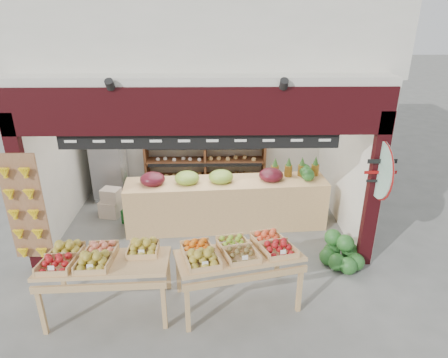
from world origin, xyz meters
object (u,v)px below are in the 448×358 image
display_table_left (98,259)px  display_table_right (237,252)px  back_shelving (205,144)px  cardboard_stack (122,207)px  refrigerator (109,156)px  mid_counter (226,202)px  watermelon_pile (341,254)px

display_table_left → display_table_right: (1.93, 0.12, 0.01)m
back_shelving → cardboard_stack: size_ratio=2.68×
refrigerator → display_table_left: bearing=-89.0°
back_shelving → cardboard_stack: back_shelving is taller
mid_counter → display_table_right: size_ratio=2.07×
display_table_right → mid_counter: bearing=93.0°
mid_counter → cardboard_stack: bearing=169.4°
back_shelving → display_table_left: bearing=-108.6°
back_shelving → display_table_left: 4.31m
refrigerator → mid_counter: refrigerator is taller
refrigerator → mid_counter: bearing=-39.0°
back_shelving → refrigerator: refrigerator is taller
back_shelving → mid_counter: size_ratio=0.71×
back_shelving → refrigerator: (-2.12, -0.33, -0.15)m
cardboard_stack → watermelon_pile: size_ratio=1.41×
cardboard_stack → watermelon_pile: cardboard_stack is taller
back_shelving → cardboard_stack: 2.34m
refrigerator → watermelon_pile: (4.48, -2.74, -0.76)m
watermelon_pile → display_table_right: bearing=-153.9°
back_shelving → refrigerator: 2.15m
cardboard_stack → display_table_right: bearing=-49.3°
display_table_right → watermelon_pile: display_table_right is taller
cardboard_stack → display_table_left: bearing=-83.3°
mid_counter → watermelon_pile: size_ratio=5.30×
mid_counter → refrigerator: bearing=151.3°
refrigerator → watermelon_pile: refrigerator is taller
display_table_left → back_shelving: bearing=71.4°
watermelon_pile → cardboard_stack: bearing=156.8°
mid_counter → display_table_right: bearing=-87.0°
refrigerator → mid_counter: (2.56, -1.41, -0.45)m
refrigerator → display_table_left: refrigerator is taller
mid_counter → display_table_left: size_ratio=2.22×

